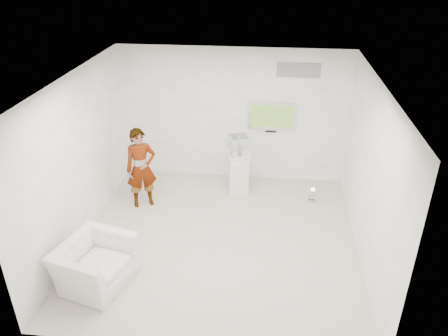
# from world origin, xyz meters

# --- Properties ---
(room) EXTENTS (5.01, 5.01, 3.00)m
(room) POSITION_xyz_m (0.00, 0.00, 1.50)
(room) COLOR beige
(room) RESTS_ON ground
(tv) EXTENTS (1.00, 0.08, 0.60)m
(tv) POSITION_xyz_m (0.85, 2.45, 1.55)
(tv) COLOR silver
(tv) RESTS_ON room
(logo_decal) EXTENTS (0.90, 0.02, 0.30)m
(logo_decal) POSITION_xyz_m (1.35, 2.49, 2.55)
(logo_decal) COLOR gray
(logo_decal) RESTS_ON room
(person) EXTENTS (0.73, 0.64, 1.69)m
(person) POSITION_xyz_m (-1.71, 1.04, 0.84)
(person) COLOR silver
(person) RESTS_ON room
(armchair) EXTENTS (1.25, 1.35, 0.73)m
(armchair) POSITION_xyz_m (-1.82, -1.35, 0.37)
(armchair) COLOR silver
(armchair) RESTS_ON room
(pedestal) EXTENTS (0.52, 0.52, 0.92)m
(pedestal) POSITION_xyz_m (0.20, 1.83, 0.46)
(pedestal) COLOR silver
(pedestal) RESTS_ON room
(floor_uplight) EXTENTS (0.25, 0.25, 0.31)m
(floor_uplight) POSITION_xyz_m (1.79, 1.54, 0.16)
(floor_uplight) COLOR silver
(floor_uplight) RESTS_ON room
(vitrine) EXTENTS (0.48, 0.48, 0.38)m
(vitrine) POSITION_xyz_m (0.20, 1.83, 1.11)
(vitrine) COLOR silver
(vitrine) RESTS_ON pedestal
(console) EXTENTS (0.11, 0.19, 0.25)m
(console) POSITION_xyz_m (0.20, 1.83, 1.04)
(console) COLOR silver
(console) RESTS_ON pedestal
(wii_remote) EXTENTS (0.08, 0.16, 0.04)m
(wii_remote) POSITION_xyz_m (-1.56, 1.29, 1.52)
(wii_remote) COLOR silver
(wii_remote) RESTS_ON person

